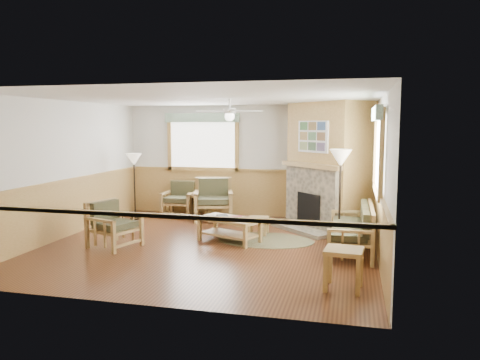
% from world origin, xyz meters
% --- Properties ---
extents(floor, '(6.00, 6.00, 0.01)m').
position_xyz_m(floor, '(0.00, 0.00, -0.01)').
color(floor, '#4E2915').
rests_on(floor, ground).
extents(ceiling, '(6.00, 6.00, 0.01)m').
position_xyz_m(ceiling, '(0.00, 0.00, 2.70)').
color(ceiling, white).
rests_on(ceiling, floor).
extents(wall_back, '(6.00, 0.02, 2.70)m').
position_xyz_m(wall_back, '(0.00, 3.00, 1.35)').
color(wall_back, silver).
rests_on(wall_back, floor).
extents(wall_front, '(6.00, 0.02, 2.70)m').
position_xyz_m(wall_front, '(0.00, -3.00, 1.35)').
color(wall_front, silver).
rests_on(wall_front, floor).
extents(wall_left, '(0.02, 6.00, 2.70)m').
position_xyz_m(wall_left, '(-3.00, 0.00, 1.35)').
color(wall_left, silver).
rests_on(wall_left, floor).
extents(wall_right, '(0.02, 6.00, 2.70)m').
position_xyz_m(wall_right, '(3.00, 0.00, 1.35)').
color(wall_right, silver).
rests_on(wall_right, floor).
extents(wainscot, '(6.00, 6.00, 1.10)m').
position_xyz_m(wainscot, '(0.00, 0.00, 0.55)').
color(wainscot, '#AC8546').
rests_on(wainscot, floor).
extents(fireplace, '(3.11, 3.11, 2.70)m').
position_xyz_m(fireplace, '(2.05, 2.05, 1.35)').
color(fireplace, '#AC8546').
rests_on(fireplace, floor).
extents(window_back, '(1.90, 0.16, 1.50)m').
position_xyz_m(window_back, '(-1.10, 2.96, 2.53)').
color(window_back, white).
rests_on(window_back, wall_back).
extents(window_right, '(0.16, 1.90, 1.50)m').
position_xyz_m(window_right, '(2.96, -0.20, 2.53)').
color(window_right, white).
rests_on(window_right, wall_right).
extents(ceiling_fan, '(1.59, 1.59, 0.36)m').
position_xyz_m(ceiling_fan, '(0.30, 0.30, 2.66)').
color(ceiling_fan, white).
rests_on(ceiling_fan, ceiling).
extents(sofa, '(1.80, 0.75, 0.83)m').
position_xyz_m(sofa, '(2.53, 0.15, 0.41)').
color(sofa, '#A4834C').
rests_on(sofa, floor).
extents(armchair_back_left, '(0.75, 0.75, 0.84)m').
position_xyz_m(armchair_back_left, '(-1.58, 2.55, 0.42)').
color(armchair_back_left, '#A4834C').
rests_on(armchair_back_left, floor).
extents(armchair_back_right, '(1.08, 1.08, 0.97)m').
position_xyz_m(armchair_back_right, '(-0.60, 2.21, 0.49)').
color(armchair_back_right, '#A4834C').
rests_on(armchair_back_right, floor).
extents(armchair_left, '(0.94, 0.94, 0.84)m').
position_xyz_m(armchair_left, '(-1.65, -0.55, 0.42)').
color(armchair_left, '#A4834C').
rests_on(armchair_left, floor).
extents(coffee_table, '(1.29, 0.97, 0.46)m').
position_xyz_m(coffee_table, '(0.28, 0.33, 0.23)').
color(coffee_table, '#A4834C').
rests_on(coffee_table, floor).
extents(end_table_chairs, '(0.60, 0.58, 0.56)m').
position_xyz_m(end_table_chairs, '(-1.11, 2.55, 0.28)').
color(end_table_chairs, '#A4834C').
rests_on(end_table_chairs, floor).
extents(end_table_sofa, '(0.55, 0.53, 0.56)m').
position_xyz_m(end_table_sofa, '(2.46, -1.83, 0.28)').
color(end_table_sofa, '#A4834C').
rests_on(end_table_sofa, floor).
extents(footstool, '(0.42, 0.42, 0.36)m').
position_xyz_m(footstool, '(0.69, 1.05, 0.18)').
color(footstool, '#A4834C').
rests_on(footstool, floor).
extents(braided_rug, '(1.96, 1.96, 0.01)m').
position_xyz_m(braided_rug, '(0.93, 0.58, 0.01)').
color(braided_rug, brown).
rests_on(braided_rug, floor).
extents(floor_lamp_left, '(0.41, 0.41, 1.57)m').
position_xyz_m(floor_lamp_left, '(-2.45, 1.91, 0.79)').
color(floor_lamp_left, black).
rests_on(floor_lamp_left, floor).
extents(floor_lamp_right, '(0.47, 0.47, 1.79)m').
position_xyz_m(floor_lamp_right, '(2.32, 0.70, 0.89)').
color(floor_lamp_right, black).
rests_on(floor_lamp_right, floor).
extents(book_red, '(0.31, 0.36, 0.03)m').
position_xyz_m(book_red, '(0.43, 0.28, 0.49)').
color(book_red, maroon).
rests_on(book_red, coffee_table).
extents(book_dark, '(0.30, 0.33, 0.02)m').
position_xyz_m(book_dark, '(0.13, 0.40, 0.49)').
color(book_dark, black).
rests_on(book_dark, coffee_table).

